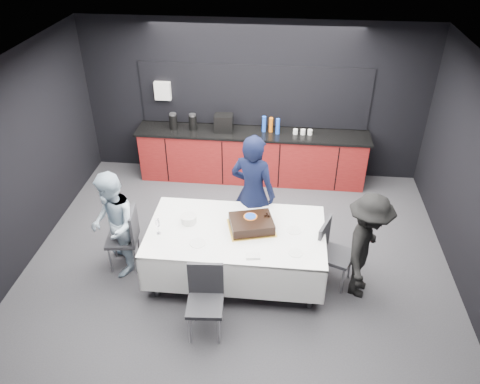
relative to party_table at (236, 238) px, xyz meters
name	(u,v)px	position (x,y,z in m)	size (l,w,h in m)	color
ground	(239,255)	(0.00, 0.40, -0.64)	(6.00, 6.00, 0.00)	#3C3C40
room_shell	(239,142)	(0.00, 0.40, 1.22)	(6.04, 5.04, 2.82)	white
kitchenette	(251,152)	(-0.02, 2.62, -0.10)	(4.10, 0.64, 2.05)	maroon
party_table	(236,238)	(0.00, 0.00, 0.00)	(2.32, 1.32, 0.78)	#99999E
cake_assembly	(252,224)	(0.20, 0.06, 0.21)	(0.70, 0.62, 0.18)	gold
plate_stack	(189,219)	(-0.65, 0.11, 0.19)	(0.21, 0.21, 0.10)	white
loose_plate_near	(198,243)	(-0.45, -0.32, 0.14)	(0.21, 0.21, 0.01)	white
loose_plate_right_a	(294,230)	(0.75, 0.07, 0.14)	(0.19, 0.19, 0.01)	white
loose_plate_right_b	(296,253)	(0.78, -0.38, 0.14)	(0.18, 0.18, 0.01)	white
loose_plate_far	(250,218)	(0.16, 0.28, 0.14)	(0.18, 0.18, 0.01)	white
fork_pile	(253,256)	(0.26, -0.51, 0.15)	(0.17, 0.11, 0.03)	white
champagne_flute	(158,224)	(-0.99, -0.17, 0.30)	(0.06, 0.06, 0.22)	white
chair_left	(127,234)	(-1.52, 0.06, -0.11)	(0.47, 0.47, 0.92)	#2A2A2F
chair_right	(331,249)	(1.25, 0.04, -0.11)	(0.55, 0.55, 0.92)	#2A2A2F
chair_near	(205,295)	(-0.26, -0.95, -0.11)	(0.45, 0.45, 0.92)	#2A2A2F
person_center	(253,194)	(0.16, 0.69, 0.27)	(0.66, 0.44, 1.82)	black
person_left	(113,225)	(-1.64, -0.04, 0.12)	(0.74, 0.58, 1.53)	#ABC4D7
person_right	(366,247)	(1.66, -0.13, 0.11)	(0.97, 0.56, 1.51)	black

